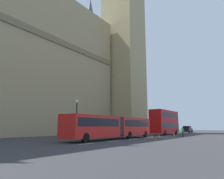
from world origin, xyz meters
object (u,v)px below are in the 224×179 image
at_px(traffic_cone_west, 152,137).
at_px(double_decker_bus, 165,121).
at_px(traffic_cone_middle, 159,136).
at_px(clock_tower, 123,6).
at_px(sedan_lead, 187,129).
at_px(street_lamp, 77,116).
at_px(traffic_cone_east, 174,135).
at_px(pedestrian_near_cones, 182,131).
at_px(articulated_bus, 114,126).

bearing_deg(traffic_cone_west, double_decker_bus, 14.31).
height_order(double_decker_bus, traffic_cone_middle, double_decker_bus).
bearing_deg(clock_tower, sedan_lead, -52.50).
distance_m(sedan_lead, street_lamp, 39.64).
distance_m(traffic_cone_east, pedestrian_near_cones, 2.70).
distance_m(clock_tower, pedestrian_near_cones, 44.51).
xyz_separation_m(double_decker_bus, traffic_cone_west, (-16.46, -4.20, -2.43)).
height_order(street_lamp, pedestrian_near_cones, street_lamp).
relative_size(double_decker_bus, pedestrian_near_cones, 6.25).
height_order(clock_tower, sedan_lead, clock_tower).
relative_size(sedan_lead, street_lamp, 0.83).
relative_size(street_lamp, pedestrian_near_cones, 3.12).
relative_size(articulated_bus, traffic_cone_west, 29.58).
xyz_separation_m(double_decker_bus, pedestrian_near_cones, (-8.64, -5.95, -1.80)).
height_order(traffic_cone_middle, street_lamp, street_lamp).
height_order(clock_tower, traffic_cone_west, clock_tower).
distance_m(sedan_lead, traffic_cone_middle, 32.12).
bearing_deg(articulated_bus, street_lamp, 117.77).
height_order(double_decker_bus, sedan_lead, double_decker_bus).
relative_size(double_decker_bus, street_lamp, 2.01).
bearing_deg(clock_tower, pedestrian_near_cones, -128.73).
height_order(articulated_bus, sedan_lead, articulated_bus).
height_order(clock_tower, double_decker_bus, clock_tower).
bearing_deg(traffic_cone_west, street_lamp, 119.68).
distance_m(sedan_lead, traffic_cone_east, 25.12).
distance_m(double_decker_bus, traffic_cone_middle, 14.70).
xyz_separation_m(traffic_cone_west, street_lamp, (-4.96, 8.70, 2.77)).
bearing_deg(double_decker_bus, sedan_lead, 0.68).
relative_size(articulated_bus, traffic_cone_middle, 29.58).
bearing_deg(articulated_bus, traffic_cone_middle, -38.89).
distance_m(double_decker_bus, street_lamp, 21.89).
height_order(traffic_cone_middle, pedestrian_near_cones, pedestrian_near_cones).
bearing_deg(sedan_lead, clock_tower, 127.50).
relative_size(sedan_lead, traffic_cone_west, 7.59).
xyz_separation_m(articulated_bus, pedestrian_near_cones, (10.41, -5.95, -0.83)).
bearing_deg(street_lamp, traffic_cone_west, -60.32).
height_order(traffic_cone_west, pedestrian_near_cones, pedestrian_near_cones).
bearing_deg(articulated_bus, pedestrian_near_cones, -29.75).
bearing_deg(traffic_cone_west, articulated_bus, 121.64).
xyz_separation_m(traffic_cone_east, pedestrian_near_cones, (-1.82, -1.90, 0.63)).
height_order(double_decker_bus, street_lamp, street_lamp).
bearing_deg(sedan_lead, traffic_cone_middle, -172.17).
distance_m(sedan_lead, pedestrian_near_cones, 27.27).
height_order(traffic_cone_east, street_lamp, street_lamp).
bearing_deg(street_lamp, articulated_bus, -62.23).
xyz_separation_m(street_lamp, pedestrian_near_cones, (12.78, -10.46, -2.14)).
bearing_deg(articulated_bus, sedan_lead, 0.33).
xyz_separation_m(articulated_bus, traffic_cone_west, (2.59, -4.20, -1.46)).
height_order(traffic_cone_east, pedestrian_near_cones, pedestrian_near_cones).
distance_m(clock_tower, traffic_cone_east, 43.59).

